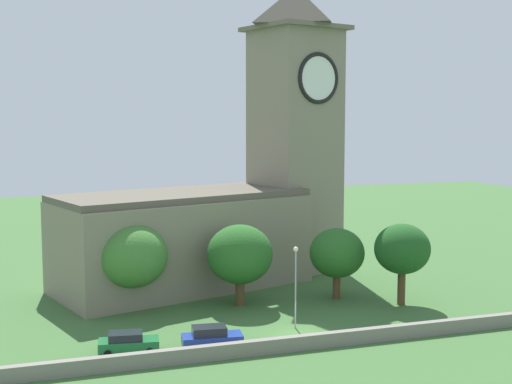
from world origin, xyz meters
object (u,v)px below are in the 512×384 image
Objects in this scene: streetlamp_west_mid at (296,274)px; tree_by_tower at (402,249)px; tree_riverside_west at (132,256)px; tree_riverside_east at (337,253)px; car_green at (128,342)px; tree_churchyard at (240,255)px; car_blue at (211,338)px; church at (233,189)px.

tree_by_tower is at bearing 16.91° from streetlamp_west_mid.
tree_riverside_west reaches higher than streetlamp_west_mid.
tree_by_tower is 1.11× the size of tree_riverside_east.
car_green is at bearing -173.15° from streetlamp_west_mid.
tree_riverside_west is 1.03× the size of tree_by_tower.
car_green is 0.61× the size of tree_by_tower.
tree_riverside_west is at bearing 79.71° from car_green.
tree_riverside_west is (-10.14, 1.69, 0.17)m from tree_churchyard.
tree_churchyard is 10.28m from tree_riverside_west.
tree_churchyard is at bearing 162.49° from tree_by_tower.
car_blue is 0.62× the size of tree_by_tower.
car_green is 0.68× the size of streetlamp_west_mid.
car_blue is at bearing -72.76° from tree_riverside_west.
church is at bearing 122.06° from tree_riverside_east.
tree_by_tower is at bearing 18.38° from car_blue.
car_green is at bearing -100.29° from tree_riverside_west.
car_blue is at bearing -12.15° from car_green.
tree_riverside_east is (20.13, -2.41, -0.53)m from tree_riverside_west.
car_green is at bearing -168.40° from tree_by_tower.
tree_by_tower is (15.05, -4.75, 0.46)m from tree_churchyard.
tree_by_tower is (27.37, 5.62, 4.65)m from car_green.
tree_churchyard is 10.02m from tree_riverside_east.
car_blue is 14.68m from tree_riverside_west.
streetlamp_west_mid is at bearing 20.54° from car_blue.
tree_riverside_east is (7.36, -11.75, -5.57)m from church.
streetlamp_west_mid is 16.21m from tree_riverside_west.
tree_churchyard is at bearing 175.86° from tree_riverside_east.
tree_churchyard reaches higher than car_green.
car_green is 24.61m from tree_riverside_east.
car_blue is at bearing -159.46° from streetlamp_west_mid.
car_blue is 0.69× the size of tree_riverside_east.
tree_riverside_east is at bearing 46.01° from streetlamp_west_mid.
church is at bearing 128.21° from tree_by_tower.
church is 7.11× the size of car_blue.
tree_by_tower is at bearing -14.33° from tree_riverside_west.
tree_riverside_west is at bearing 173.17° from tree_riverside_east.
tree_churchyard is (12.32, 10.36, 4.20)m from car_green.
streetlamp_west_mid is 10.95m from tree_riverside_east.
tree_churchyard is at bearing 63.02° from car_blue.
car_green is 16.64m from tree_churchyard.
tree_riverside_west is 20.28m from tree_riverside_east.
church reaches higher than tree_riverside_west.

